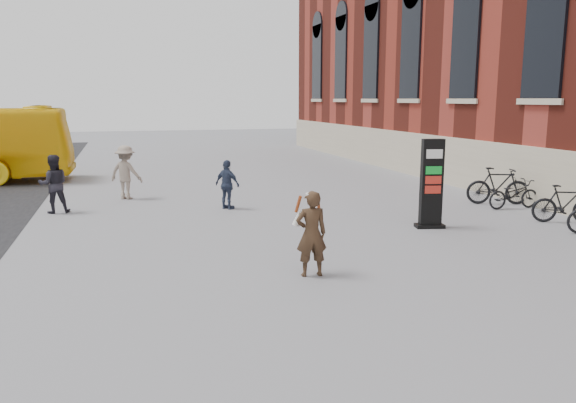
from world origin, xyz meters
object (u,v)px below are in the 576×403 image
object	(u,v)px
bike_5	(565,204)
bike_6	(514,194)
woman	(311,233)
pedestrian_a	(54,184)
pedestrian_b	(126,172)
bike_7	(498,186)
pedestrian_c	(227,185)
info_pylon	(431,184)

from	to	relation	value
bike_5	bike_6	size ratio (longest dim) A/B	1.01
woman	bike_5	xyz separation A→B (m)	(7.86, 2.38, -0.31)
woman	pedestrian_a	world-z (taller)	pedestrian_a
pedestrian_b	bike_5	distance (m)	13.09
bike_5	bike_6	world-z (taller)	bike_5
pedestrian_a	bike_6	bearing A→B (deg)	158.89
bike_5	bike_6	distance (m)	2.04
bike_7	pedestrian_c	bearing A→B (deg)	99.39
info_pylon	pedestrian_c	xyz separation A→B (m)	(-4.48, 3.89, -0.39)
bike_7	pedestrian_a	bearing A→B (deg)	99.90
info_pylon	bike_5	xyz separation A→B (m)	(3.70, -0.50, -0.62)
info_pylon	bike_6	distance (m)	4.06
info_pylon	pedestrian_b	world-z (taller)	info_pylon
bike_5	bike_7	bearing A→B (deg)	23.60
woman	bike_5	world-z (taller)	woman
info_pylon	pedestrian_c	size ratio (longest dim) A/B	1.54
pedestrian_a	bike_5	xyz separation A→B (m)	(13.04, -5.23, -0.33)
info_pylon	bike_6	xyz separation A→B (m)	(3.70, 1.54, -0.69)
info_pylon	bike_5	bearing A→B (deg)	3.93
pedestrian_c	bike_7	world-z (taller)	pedestrian_c
woman	bike_6	xyz separation A→B (m)	(7.86, 4.42, -0.38)
bike_6	pedestrian_a	bearing A→B (deg)	77.05
pedestrian_b	bike_5	xyz separation A→B (m)	(11.04, -7.02, -0.37)
bike_5	bike_7	xyz separation A→B (m)	(0.00, 2.78, 0.07)
pedestrian_c	bike_6	xyz separation A→B (m)	(8.18, -2.35, -0.29)
bike_6	bike_7	world-z (taller)	bike_7
bike_7	bike_6	bearing A→B (deg)	-159.46
pedestrian_b	bike_6	xyz separation A→B (m)	(11.04, -4.97, -0.44)
pedestrian_b	bike_5	size ratio (longest dim) A/B	1.04
woman	bike_7	world-z (taller)	woman
woman	bike_7	xyz separation A→B (m)	(7.86, 5.16, -0.24)
bike_6	bike_5	bearing A→B (deg)	-179.22
woman	bike_7	size ratio (longest dim) A/B	0.83
bike_7	pedestrian_b	bearing A→B (deg)	89.54
pedestrian_a	pedestrian_b	bearing A→B (deg)	-145.56
bike_5	bike_6	xyz separation A→B (m)	(0.00, 2.04, -0.07)
pedestrian_c	bike_7	bearing A→B (deg)	-141.88
pedestrian_b	bike_7	bearing A→B (deg)	-167.06
info_pylon	woman	distance (m)	5.08
pedestrian_a	pedestrian_b	world-z (taller)	pedestrian_b
woman	pedestrian_a	xyz separation A→B (m)	(-5.18, 7.61, 0.02)
woman	bike_6	world-z (taller)	woman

